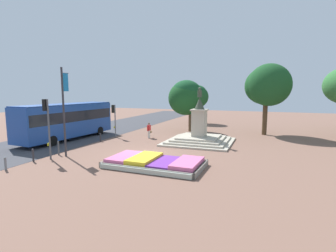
{
  "coord_description": "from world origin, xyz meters",
  "views": [
    {
      "loc": [
        8.41,
        -17.33,
        4.74
      ],
      "look_at": [
        1.43,
        1.11,
        2.08
      ],
      "focal_mm": 28.0,
      "sensor_mm": 36.0,
      "label": 1
    }
  ],
  "objects_px": {
    "kerb_bollard_north": "(100,137)",
    "statue_monument": "(199,135)",
    "city_bus": "(67,119)",
    "kerb_bollard_south": "(5,163)",
    "traffic_light_near_crossing": "(47,119)",
    "kerb_bollard_mid_b": "(58,148)",
    "flower_planter": "(154,163)",
    "pedestrian_with_handbag": "(149,130)",
    "banner_pole": "(64,110)",
    "traffic_light_mid_block": "(114,115)",
    "kerb_bollard_mid_a": "(33,155)"
  },
  "relations": [
    {
      "from": "city_bus",
      "to": "kerb_bollard_south",
      "type": "xyz_separation_m",
      "value": [
        3.66,
        -9.38,
        -1.57
      ]
    },
    {
      "from": "statue_monument",
      "to": "city_bus",
      "type": "relative_size",
      "value": 0.56
    },
    {
      "from": "banner_pole",
      "to": "pedestrian_with_handbag",
      "type": "relative_size",
      "value": 4.1
    },
    {
      "from": "city_bus",
      "to": "kerb_bollard_south",
      "type": "bearing_deg",
      "value": -68.71
    },
    {
      "from": "kerb_bollard_north",
      "to": "statue_monument",
      "type": "bearing_deg",
      "value": 17.63
    },
    {
      "from": "kerb_bollard_mid_a",
      "to": "kerb_bollard_south",
      "type": "bearing_deg",
      "value": -88.59
    },
    {
      "from": "city_bus",
      "to": "statue_monument",
      "type": "bearing_deg",
      "value": 13.53
    },
    {
      "from": "kerb_bollard_mid_a",
      "to": "kerb_bollard_mid_b",
      "type": "xyz_separation_m",
      "value": [
        0.2,
        2.09,
        0.07
      ]
    },
    {
      "from": "pedestrian_with_handbag",
      "to": "kerb_bollard_north",
      "type": "xyz_separation_m",
      "value": [
        -3.51,
        -3.29,
        -0.44
      ]
    },
    {
      "from": "traffic_light_near_crossing",
      "to": "kerb_bollard_mid_b",
      "type": "bearing_deg",
      "value": 104.31
    },
    {
      "from": "traffic_light_mid_block",
      "to": "kerb_bollard_north",
      "type": "height_order",
      "value": "traffic_light_mid_block"
    },
    {
      "from": "kerb_bollard_south",
      "to": "statue_monument",
      "type": "bearing_deg",
      "value": 54.65
    },
    {
      "from": "flower_planter",
      "to": "kerb_bollard_mid_b",
      "type": "height_order",
      "value": "kerb_bollard_mid_b"
    },
    {
      "from": "city_bus",
      "to": "kerb_bollard_south",
      "type": "height_order",
      "value": "city_bus"
    },
    {
      "from": "kerb_bollard_mid_b",
      "to": "kerb_bollard_north",
      "type": "height_order",
      "value": "kerb_bollard_mid_b"
    },
    {
      "from": "banner_pole",
      "to": "traffic_light_mid_block",
      "type": "bearing_deg",
      "value": 96.46
    },
    {
      "from": "traffic_light_mid_block",
      "to": "city_bus",
      "type": "distance_m",
      "value": 4.53
    },
    {
      "from": "statue_monument",
      "to": "banner_pole",
      "type": "bearing_deg",
      "value": -133.15
    },
    {
      "from": "city_bus",
      "to": "pedestrian_with_handbag",
      "type": "xyz_separation_m",
      "value": [
        7.16,
        3.49,
        -1.14
      ]
    },
    {
      "from": "banner_pole",
      "to": "city_bus",
      "type": "relative_size",
      "value": 0.6
    },
    {
      "from": "banner_pole",
      "to": "kerb_bollard_south",
      "type": "xyz_separation_m",
      "value": [
        -0.95,
        -4.02,
        -2.96
      ]
    },
    {
      "from": "city_bus",
      "to": "kerb_bollard_south",
      "type": "distance_m",
      "value": 10.19
    },
    {
      "from": "flower_planter",
      "to": "traffic_light_near_crossing",
      "type": "distance_m",
      "value": 8.06
    },
    {
      "from": "flower_planter",
      "to": "banner_pole",
      "type": "xyz_separation_m",
      "value": [
        -7.07,
        0.15,
        3.15
      ]
    },
    {
      "from": "kerb_bollard_mid_b",
      "to": "kerb_bollard_mid_a",
      "type": "bearing_deg",
      "value": -95.34
    },
    {
      "from": "traffic_light_near_crossing",
      "to": "traffic_light_mid_block",
      "type": "distance_m",
      "value": 9.06
    },
    {
      "from": "kerb_bollard_south",
      "to": "kerb_bollard_mid_a",
      "type": "bearing_deg",
      "value": 91.41
    },
    {
      "from": "banner_pole",
      "to": "city_bus",
      "type": "height_order",
      "value": "banner_pole"
    },
    {
      "from": "banner_pole",
      "to": "kerb_bollard_north",
      "type": "xyz_separation_m",
      "value": [
        -0.95,
        5.56,
        -2.98
      ]
    },
    {
      "from": "traffic_light_near_crossing",
      "to": "kerb_bollard_mid_b",
      "type": "distance_m",
      "value": 2.61
    },
    {
      "from": "traffic_light_near_crossing",
      "to": "flower_planter",
      "type": "bearing_deg",
      "value": 7.02
    },
    {
      "from": "banner_pole",
      "to": "pedestrian_with_handbag",
      "type": "height_order",
      "value": "banner_pole"
    },
    {
      "from": "kerb_bollard_mid_a",
      "to": "kerb_bollard_north",
      "type": "height_order",
      "value": "kerb_bollard_mid_a"
    },
    {
      "from": "banner_pole",
      "to": "kerb_bollard_mid_a",
      "type": "xyz_separation_m",
      "value": [
        -1.0,
        -1.98,
        -2.93
      ]
    },
    {
      "from": "flower_planter",
      "to": "kerb_bollard_south",
      "type": "height_order",
      "value": "kerb_bollard_south"
    },
    {
      "from": "banner_pole",
      "to": "kerb_bollard_south",
      "type": "distance_m",
      "value": 5.08
    },
    {
      "from": "city_bus",
      "to": "kerb_bollard_mid_a",
      "type": "relative_size",
      "value": 11.77
    },
    {
      "from": "traffic_light_mid_block",
      "to": "traffic_light_near_crossing",
      "type": "bearing_deg",
      "value": -87.45
    },
    {
      "from": "traffic_light_near_crossing",
      "to": "kerb_bollard_south",
      "type": "height_order",
      "value": "traffic_light_near_crossing"
    },
    {
      "from": "flower_planter",
      "to": "city_bus",
      "type": "bearing_deg",
      "value": 154.73
    },
    {
      "from": "traffic_light_mid_block",
      "to": "statue_monument",
      "type": "bearing_deg",
      "value": 2.64
    },
    {
      "from": "kerb_bollard_mid_b",
      "to": "statue_monument",
      "type": "bearing_deg",
      "value": 43.68
    },
    {
      "from": "kerb_bollard_north",
      "to": "traffic_light_mid_block",
      "type": "bearing_deg",
      "value": 88.74
    },
    {
      "from": "traffic_light_near_crossing",
      "to": "city_bus",
      "type": "height_order",
      "value": "traffic_light_near_crossing"
    },
    {
      "from": "flower_planter",
      "to": "kerb_bollard_mid_b",
      "type": "distance_m",
      "value": 7.89
    },
    {
      "from": "traffic_light_mid_block",
      "to": "banner_pole",
      "type": "bearing_deg",
      "value": -83.54
    },
    {
      "from": "banner_pole",
      "to": "city_bus",
      "type": "distance_m",
      "value": 7.2
    },
    {
      "from": "kerb_bollard_mid_a",
      "to": "kerb_bollard_north",
      "type": "distance_m",
      "value": 7.54
    },
    {
      "from": "statue_monument",
      "to": "kerb_bollard_south",
      "type": "xyz_separation_m",
      "value": [
        -8.78,
        -12.37,
        -0.31
      ]
    },
    {
      "from": "kerb_bollard_mid_a",
      "to": "kerb_bollard_north",
      "type": "bearing_deg",
      "value": 89.65
    }
  ]
}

